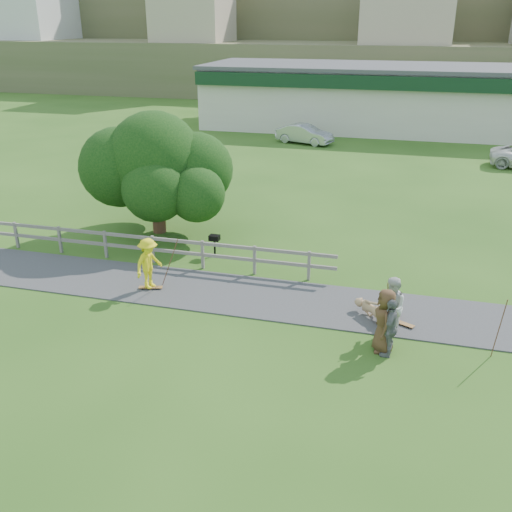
# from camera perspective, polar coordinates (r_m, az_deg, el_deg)

# --- Properties ---
(ground) EXTENTS (260.00, 260.00, 0.00)m
(ground) POSITION_cam_1_polar(r_m,az_deg,el_deg) (18.07, -2.89, -6.00)
(ground) COLOR #2B5518
(ground) RESTS_ON ground
(path) EXTENTS (34.00, 3.00, 0.04)m
(path) POSITION_cam_1_polar(r_m,az_deg,el_deg) (19.33, -1.54, -3.89)
(path) COLOR #3B3C3E
(path) RESTS_ON ground
(fence) EXTENTS (15.05, 0.10, 1.10)m
(fence) POSITION_cam_1_polar(r_m,az_deg,el_deg) (22.18, -11.74, 1.21)
(fence) COLOR #5E5853
(fence) RESTS_ON ground
(strip_mall) EXTENTS (32.50, 10.75, 5.10)m
(strip_mall) POSITION_cam_1_polar(r_m,az_deg,el_deg) (50.37, 14.26, 15.13)
(strip_mall) COLOR beige
(strip_mall) RESTS_ON ground
(skater_rider) EXTENTS (1.00, 1.30, 1.78)m
(skater_rider) POSITION_cam_1_polar(r_m,az_deg,el_deg) (19.68, -10.66, -0.99)
(skater_rider) COLOR yellow
(skater_rider) RESTS_ON ground
(skater_fallen) EXTENTS (1.52, 1.50, 0.63)m
(skater_fallen) POSITION_cam_1_polar(r_m,az_deg,el_deg) (18.02, 11.89, -5.47)
(skater_fallen) COLOR tan
(skater_fallen) RESTS_ON ground
(spectator_a) EXTENTS (0.91, 1.04, 1.81)m
(spectator_a) POSITION_cam_1_polar(r_m,az_deg,el_deg) (17.11, 13.42, -4.96)
(spectator_a) COLOR silver
(spectator_a) RESTS_ON ground
(spectator_b) EXTENTS (0.53, 1.05, 1.72)m
(spectator_b) POSITION_cam_1_polar(r_m,az_deg,el_deg) (16.11, 13.26, -6.98)
(spectator_b) COLOR slate
(spectator_b) RESTS_ON ground
(spectator_c) EXTENTS (0.75, 1.01, 1.89)m
(spectator_c) POSITION_cam_1_polar(r_m,az_deg,el_deg) (16.23, 12.75, -6.35)
(spectator_c) COLOR #523620
(spectator_c) RESTS_ON ground
(car_silver) EXTENTS (4.49, 2.67, 1.40)m
(car_silver) POSITION_cam_1_polar(r_m,az_deg,el_deg) (43.32, 4.87, 12.05)
(car_silver) COLOR #B1B2B9
(car_silver) RESTS_ON ground
(tree) EXTENTS (6.41, 6.41, 4.80)m
(tree) POSITION_cam_1_polar(r_m,az_deg,el_deg) (24.67, -9.95, 7.65)
(tree) COLOR black
(tree) RESTS_ON ground
(bbq) EXTENTS (0.41, 0.32, 0.86)m
(bbq) POSITION_cam_1_polar(r_m,az_deg,el_deg) (22.39, -4.16, 1.05)
(bbq) COLOR black
(bbq) RESTS_ON ground
(longboard_rider) EXTENTS (0.84, 0.40, 0.09)m
(longboard_rider) POSITION_cam_1_polar(r_m,az_deg,el_deg) (20.03, -10.49, -3.21)
(longboard_rider) COLOR brown
(longboard_rider) RESTS_ON ground
(longboard_fallen) EXTENTS (0.81, 0.52, 0.09)m
(longboard_fallen) POSITION_cam_1_polar(r_m,az_deg,el_deg) (18.05, 14.34, -6.62)
(longboard_fallen) COLOR brown
(longboard_fallen) RESTS_ON ground
(helmet) EXTENTS (0.27, 0.27, 0.27)m
(helmet) POSITION_cam_1_polar(r_m,az_deg,el_deg) (18.40, 13.79, -5.64)
(helmet) COLOR #C02605
(helmet) RESTS_ON ground
(pole_rider) EXTENTS (0.03, 0.03, 1.94)m
(pole_rider) POSITION_cam_1_polar(r_m,az_deg,el_deg) (19.75, -8.61, -0.51)
(pole_rider) COLOR brown
(pole_rider) RESTS_ON ground
(pole_spec_left) EXTENTS (0.03, 0.03, 1.75)m
(pole_spec_left) POSITION_cam_1_polar(r_m,az_deg,el_deg) (16.95, 13.05, -5.33)
(pole_spec_left) COLOR brown
(pole_spec_left) RESTS_ON ground
(pole_spec_right) EXTENTS (0.03, 0.03, 1.79)m
(pole_spec_right) POSITION_cam_1_polar(r_m,az_deg,el_deg) (16.91, 23.14, -6.68)
(pole_spec_right) COLOR brown
(pole_spec_right) RESTS_ON ground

